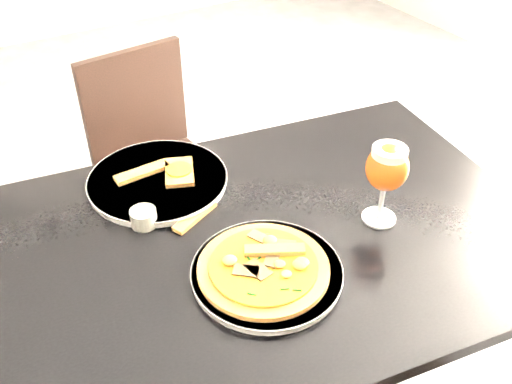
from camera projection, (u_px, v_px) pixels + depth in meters
ground at (272, 345)px, 1.90m from camera, size 6.00×6.00×0.00m
dining_table at (263, 266)px, 1.27m from camera, size 1.30×0.96×0.75m
chair_far at (157, 163)px, 1.95m from camera, size 0.42×0.42×0.82m
plate_main at (267, 273)px, 1.11m from camera, size 0.40×0.40×0.02m
pizza at (264, 267)px, 1.10m from camera, size 0.26×0.26×0.03m
plate_second at (158, 181)px, 1.35m from camera, size 0.39×0.39×0.02m
crust_scraps at (167, 172)px, 1.36m from camera, size 0.20×0.13×0.02m
loose_crust at (195, 216)px, 1.26m from camera, size 0.12×0.08×0.01m
sauce_cup at (144, 217)px, 1.23m from camera, size 0.06×0.06×0.04m
beer_glass at (387, 168)px, 1.17m from camera, size 0.09×0.09×0.19m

